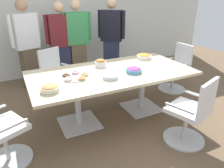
# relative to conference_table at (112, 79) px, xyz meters

# --- Properties ---
(ground_plane) EXTENTS (10.00, 10.00, 0.01)m
(ground_plane) POSITION_rel_conference_table_xyz_m (0.00, 0.00, -0.63)
(ground_plane) COLOR brown
(back_wall) EXTENTS (8.00, 0.10, 2.80)m
(back_wall) POSITION_rel_conference_table_xyz_m (0.00, 2.40, 0.77)
(back_wall) COLOR silver
(back_wall) RESTS_ON ground
(conference_table) EXTENTS (2.40, 1.20, 0.75)m
(conference_table) POSITION_rel_conference_table_xyz_m (0.00, 0.00, 0.00)
(conference_table) COLOR #CCB793
(conference_table) RESTS_ON ground
(office_chair_1) EXTENTS (0.69, 0.69, 0.91)m
(office_chair_1) POSITION_rel_conference_table_xyz_m (0.61, -1.03, -0.22)
(office_chair_1) COLOR silver
(office_chair_1) RESTS_ON ground
(office_chair_2) EXTENTS (0.55, 0.55, 0.91)m
(office_chair_2) POSITION_rel_conference_table_xyz_m (1.59, 0.38, -0.22)
(office_chair_2) COLOR silver
(office_chair_2) RESTS_ON ground
(office_chair_3) EXTENTS (0.73, 0.73, 0.91)m
(office_chair_3) POSITION_rel_conference_table_xyz_m (-0.62, 1.03, -0.22)
(office_chair_3) COLOR silver
(office_chair_3) RESTS_ON ground
(person_standing_0) EXTENTS (0.60, 0.36, 1.72)m
(person_standing_0) POSITION_rel_conference_table_xyz_m (-0.98, 1.74, 0.27)
(person_standing_0) COLOR brown
(person_standing_0) RESTS_ON ground
(person_standing_1) EXTENTS (0.61, 0.26, 1.67)m
(person_standing_1) POSITION_rel_conference_table_xyz_m (-0.31, 1.74, 0.24)
(person_standing_1) COLOR #232842
(person_standing_1) RESTS_ON ground
(person_standing_2) EXTENTS (0.61, 0.24, 1.71)m
(person_standing_2) POSITION_rel_conference_table_xyz_m (0.02, 1.71, 0.26)
(person_standing_2) COLOR brown
(person_standing_2) RESTS_ON ground
(person_standing_3) EXTENTS (0.51, 0.47, 1.73)m
(person_standing_3) POSITION_rel_conference_table_xyz_m (0.78, 1.62, 0.28)
(person_standing_3) COLOR #232842
(person_standing_3) RESTS_ON ground
(snack_bowl_candy_mix) EXTENTS (0.24, 0.24, 0.08)m
(snack_bowl_candy_mix) POSITION_rel_conference_table_xyz_m (0.27, -0.17, 0.16)
(snack_bowl_candy_mix) COLOR #4C9EC6
(snack_bowl_candy_mix) RESTS_ON conference_table
(snack_bowl_chips_orange) EXTENTS (0.26, 0.26, 0.09)m
(snack_bowl_chips_orange) POSITION_rel_conference_table_xyz_m (0.80, 0.36, 0.17)
(snack_bowl_chips_orange) COLOR white
(snack_bowl_chips_orange) RESTS_ON conference_table
(snack_bowl_pretzels) EXTENTS (0.18, 0.18, 0.12)m
(snack_bowl_pretzels) POSITION_rel_conference_table_xyz_m (-0.06, 0.30, 0.18)
(snack_bowl_pretzels) COLOR white
(snack_bowl_pretzels) RESTS_ON conference_table
(snack_bowl_cookies) EXTENTS (0.22, 0.22, 0.08)m
(snack_bowl_cookies) POSITION_rel_conference_table_xyz_m (-0.96, -0.30, 0.17)
(snack_bowl_cookies) COLOR beige
(snack_bowl_cookies) RESTS_ON conference_table
(donut_platter) EXTENTS (0.36, 0.36, 0.04)m
(donut_platter) POSITION_rel_conference_table_xyz_m (-0.56, -0.00, 0.14)
(donut_platter) COLOR white
(donut_platter) RESTS_ON conference_table
(plate_stack) EXTENTS (0.21, 0.21, 0.05)m
(plate_stack) POSITION_rel_conference_table_xyz_m (-0.14, -0.23, 0.15)
(plate_stack) COLOR white
(plate_stack) RESTS_ON conference_table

